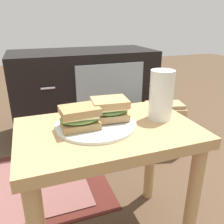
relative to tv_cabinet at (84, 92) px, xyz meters
The scene contains 7 objects.
side_table 0.96m from the tv_cabinet, 98.80° to the right, with size 0.56×0.36×0.46m.
tv_cabinet is the anchor object (origin of this frame).
plate 0.96m from the tv_cabinet, 101.03° to the right, with size 0.25×0.25×0.01m, color silver.
sandwich_front 0.99m from the tv_cabinet, 103.92° to the right, with size 0.12×0.09×0.07m.
sandwich_back 0.94m from the tv_cabinet, 97.99° to the right, with size 0.13×0.11×0.07m.
beer_glass 0.97m from the tv_cabinet, 87.47° to the right, with size 0.08×0.08×0.17m.
paper_bag 0.61m from the tv_cabinet, 52.08° to the right, with size 0.25×0.20×0.32m.
Camera 1 is at (-0.22, -0.63, 0.78)m, focal length 37.70 mm.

